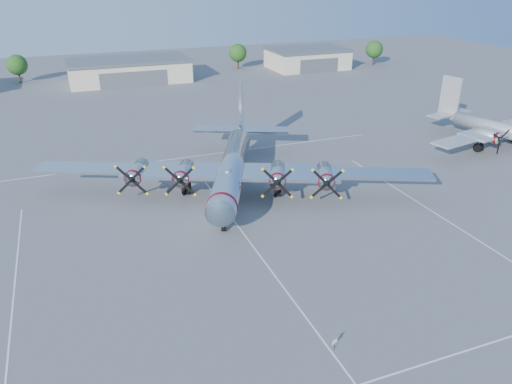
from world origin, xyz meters
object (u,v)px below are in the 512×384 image
object	(u,v)px
hangar_center	(129,70)
info_placard	(335,343)
tree_west	(17,65)
tree_far_east	(374,49)
main_bomber_b29	(233,188)
twin_engine_east	(489,144)
tree_east	(238,53)
hangar_east	(307,58)

from	to	relation	value
hangar_center	info_placard	world-z (taller)	hangar_center
tree_west	tree_far_east	bearing A→B (deg)	-6.14
tree_west	main_bomber_b29	xyz separation A→B (m)	(27.79, -78.06, -4.22)
tree_far_east	main_bomber_b29	distance (m)	94.35
main_bomber_b29	twin_engine_east	size ratio (longest dim) A/B	1.63
tree_east	hangar_east	bearing A→B (deg)	-18.54
main_bomber_b29	twin_engine_east	bearing A→B (deg)	26.31
hangar_east	twin_engine_east	bearing A→B (deg)	-91.67
hangar_center	main_bomber_b29	distance (m)	70.13
hangar_east	tree_west	bearing A→B (deg)	173.72
hangar_east	tree_east	world-z (taller)	tree_east
tree_far_east	info_placard	xyz separation A→B (m)	(-67.71, -98.41, -3.58)
tree_east	info_placard	distance (m)	110.54
tree_west	main_bomber_b29	world-z (taller)	tree_west
tree_west	twin_engine_east	bearing A→B (deg)	-47.08
hangar_east	main_bomber_b29	xyz separation A→B (m)	(-45.21, -70.03, -2.71)
hangar_east	main_bomber_b29	bearing A→B (deg)	-122.85
hangar_center	twin_engine_east	bearing A→B (deg)	-56.05
tree_east	info_placard	xyz separation A→B (m)	(-29.71, -106.41, -3.58)
twin_engine_east	tree_west	bearing A→B (deg)	120.99
tree_far_east	twin_engine_east	bearing A→B (deg)	-108.33
hangar_east	tree_far_east	bearing A→B (deg)	-5.61
tree_far_east	tree_east	bearing A→B (deg)	168.11
tree_west	twin_engine_east	xyz separation A→B (m)	(71.01, -76.37, -4.22)
tree_far_east	twin_engine_east	xyz separation A→B (m)	(-21.99, -66.37, -4.22)
hangar_east	hangar_center	bearing A→B (deg)	-180.00
main_bomber_b29	info_placard	bearing A→B (deg)	-70.65
tree_east	twin_engine_east	xyz separation A→B (m)	(16.01, -74.37, -4.22)
info_placard	tree_far_east	bearing A→B (deg)	36.85
tree_east	tree_far_east	xyz separation A→B (m)	(38.00, -8.00, 0.00)
hangar_center	tree_west	size ratio (longest dim) A/B	4.31
tree_east	main_bomber_b29	size ratio (longest dim) A/B	0.14
tree_west	tree_far_east	world-z (taller)	same
hangar_east	tree_east	xyz separation A→B (m)	(-18.00, 6.04, 1.51)
hangar_center	tree_far_east	xyz separation A→B (m)	(68.00, -1.96, 1.51)
tree_east	main_bomber_b29	xyz separation A→B (m)	(-27.21, -76.06, -4.22)
tree_east	main_bomber_b29	bearing A→B (deg)	-109.68
hangar_center	main_bomber_b29	world-z (taller)	hangar_center
tree_far_east	info_placard	size ratio (longest dim) A/B	7.31
hangar_center	info_placard	bearing A→B (deg)	-89.84
tree_west	tree_east	xyz separation A→B (m)	(55.00, -2.00, 0.00)
hangar_east	main_bomber_b29	world-z (taller)	hangar_east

